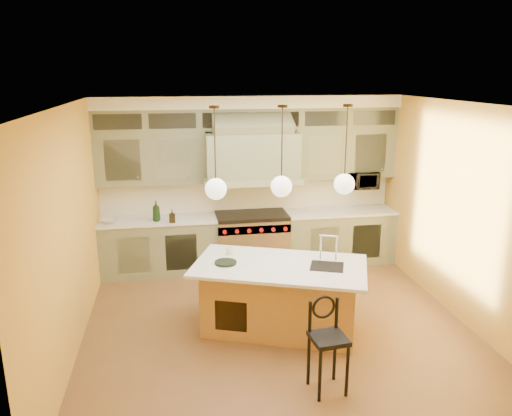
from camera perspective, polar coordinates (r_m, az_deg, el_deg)
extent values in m
plane|color=brown|center=(6.79, 2.46, -13.46)|extent=(5.00, 5.00, 0.00)
plane|color=white|center=(5.97, 2.79, 11.75)|extent=(5.00, 5.00, 0.00)
plane|color=gold|center=(8.61, -0.87, 3.12)|extent=(5.00, 0.00, 5.00)
plane|color=gold|center=(3.99, 10.31, -12.10)|extent=(5.00, 0.00, 5.00)
plane|color=gold|center=(6.22, -20.56, -2.71)|extent=(0.00, 5.00, 5.00)
plane|color=gold|center=(7.17, 22.56, -0.59)|extent=(0.00, 5.00, 5.00)
cube|color=gray|center=(8.48, -10.94, -4.38)|extent=(1.90, 0.65, 0.90)
cube|color=gray|center=(8.93, 9.37, -3.29)|extent=(1.90, 0.65, 0.90)
cube|color=white|center=(8.34, -11.11, -1.34)|extent=(1.90, 0.68, 0.04)
cube|color=white|center=(8.79, 9.50, -0.38)|extent=(1.90, 0.68, 0.04)
cube|color=silver|center=(8.64, -0.85, 1.60)|extent=(5.00, 0.04, 0.56)
cube|color=gray|center=(8.26, -11.97, 5.63)|extent=(1.75, 0.35, 0.85)
cube|color=gray|center=(8.75, 9.94, 6.25)|extent=(1.75, 0.35, 0.85)
cube|color=gray|center=(8.18, -0.51, 6.04)|extent=(1.50, 0.70, 0.75)
cube|color=gray|center=(8.25, -0.51, 3.29)|extent=(1.60, 0.76, 0.10)
cube|color=#333833|center=(8.27, -0.72, 10.16)|extent=(5.00, 0.35, 0.35)
cube|color=white|center=(8.23, -0.70, 12.06)|extent=(5.00, 0.47, 0.20)
cube|color=silver|center=(8.55, -0.49, -3.94)|extent=(1.20, 0.70, 0.90)
cube|color=black|center=(8.40, -0.50, -0.84)|extent=(1.20, 0.70, 0.06)
cube|color=silver|center=(8.14, -0.14, -2.48)|extent=(1.20, 0.06, 0.14)
cube|color=#AF7A3E|center=(6.57, 2.74, -10.20)|extent=(2.10, 1.52, 0.88)
cube|color=white|center=(6.34, 2.73, -6.64)|extent=(2.42, 1.84, 0.04)
cube|color=black|center=(6.34, 8.11, -6.81)|extent=(0.51, 0.48, 0.05)
cylinder|color=black|center=(5.37, 7.32, -18.49)|extent=(0.04, 0.04, 0.59)
cylinder|color=black|center=(5.48, 10.38, -17.86)|extent=(0.04, 0.04, 0.59)
cylinder|color=black|center=(5.60, 6.04, -16.87)|extent=(0.04, 0.04, 0.59)
cylinder|color=black|center=(5.71, 8.98, -16.31)|extent=(0.04, 0.04, 0.59)
cube|color=black|center=(5.37, 8.31, -14.54)|extent=(0.40, 0.40, 0.05)
torus|color=black|center=(5.36, 7.75, -11.15)|extent=(0.26, 0.06, 0.26)
imported|color=black|center=(8.87, 11.94, 3.16)|extent=(0.54, 0.37, 0.30)
imported|color=black|center=(8.17, -11.33, -0.34)|extent=(0.13, 0.13, 0.33)
imported|color=black|center=(8.06, -9.56, -0.93)|extent=(0.10, 0.10, 0.21)
imported|color=silver|center=(8.29, -16.33, -1.41)|extent=(0.30, 0.30, 0.07)
imported|color=white|center=(6.67, -3.06, -4.90)|extent=(0.12, 0.12, 0.10)
cylinder|color=#2D2319|center=(5.82, -4.82, 11.43)|extent=(0.12, 0.12, 0.03)
cylinder|color=#2D2319|center=(5.87, -4.72, 7.09)|extent=(0.02, 0.02, 0.93)
sphere|color=white|center=(5.96, -4.61, 2.19)|extent=(0.26, 0.26, 0.26)
cylinder|color=#2D2319|center=(5.94, 3.05, 11.54)|extent=(0.12, 0.12, 0.03)
cylinder|color=#2D2319|center=(5.99, 2.99, 7.28)|extent=(0.02, 0.02, 0.93)
sphere|color=white|center=(6.08, 2.92, 2.48)|extent=(0.26, 0.26, 0.26)
cylinder|color=#2D2319|center=(6.17, 10.47, 11.45)|extent=(0.12, 0.12, 0.03)
cylinder|color=#2D2319|center=(6.21, 10.27, 7.35)|extent=(0.02, 0.02, 0.93)
sphere|color=white|center=(6.30, 10.05, 2.71)|extent=(0.26, 0.26, 0.26)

